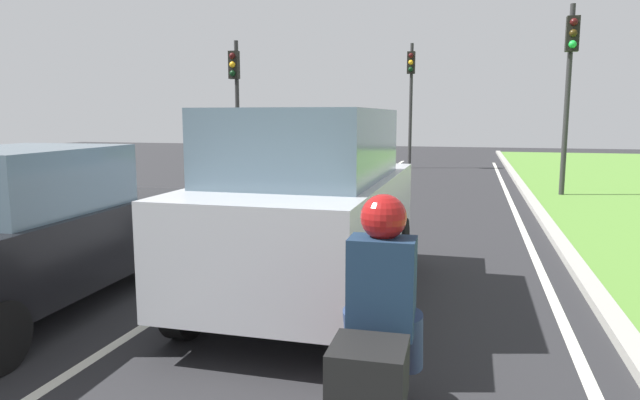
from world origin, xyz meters
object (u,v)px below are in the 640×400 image
at_px(car_sedan_left_lane, 29,232).
at_px(traffic_light_near_right, 570,70).
at_px(car_suv_ahead, 310,204).
at_px(traffic_light_overhead_left, 236,89).
at_px(rider_person, 383,283).
at_px(motorcycle, 380,382).
at_px(traffic_light_far_median, 411,86).

distance_m(car_sedan_left_lane, traffic_light_near_right, 13.71).
distance_m(car_suv_ahead, car_sedan_left_lane, 3.18).
bearing_deg(traffic_light_overhead_left, traffic_light_near_right, -6.91).
xyz_separation_m(car_suv_ahead, car_sedan_left_lane, (-2.92, -1.23, -0.25)).
bearing_deg(rider_person, traffic_light_near_right, 76.38).
height_order(car_sedan_left_lane, motorcycle, car_sedan_left_lane).
bearing_deg(car_sedan_left_lane, traffic_light_overhead_left, 100.86).
bearing_deg(car_suv_ahead, car_sedan_left_lane, -156.99).
bearing_deg(car_sedan_left_lane, rider_person, -25.48).
height_order(traffic_light_near_right, traffic_light_overhead_left, traffic_light_near_right).
bearing_deg(traffic_light_far_median, motorcycle, -84.36).
bearing_deg(motorcycle, traffic_light_overhead_left, 115.14).
height_order(motorcycle, rider_person, rider_person).
relative_size(car_suv_ahead, car_sedan_left_lane, 1.03).
relative_size(traffic_light_near_right, traffic_light_far_median, 0.99).
bearing_deg(traffic_light_overhead_left, motorcycle, -63.67).
xyz_separation_m(rider_person, traffic_light_overhead_left, (-7.18, 14.47, 1.92)).
relative_size(motorcycle, traffic_light_near_right, 0.37).
distance_m(car_suv_ahead, traffic_light_near_right, 11.26).
distance_m(rider_person, traffic_light_near_right, 13.75).
xyz_separation_m(traffic_light_near_right, traffic_light_overhead_left, (-10.10, 1.22, -0.31)).
height_order(car_sedan_left_lane, traffic_light_near_right, traffic_light_near_right).
bearing_deg(traffic_light_near_right, car_suv_ahead, -112.72).
height_order(rider_person, traffic_light_overhead_left, traffic_light_overhead_left).
height_order(car_sedan_left_lane, rider_person, car_sedan_left_lane).
relative_size(rider_person, traffic_light_overhead_left, 0.25).
xyz_separation_m(car_suv_ahead, rider_person, (1.34, -3.07, 0.02)).
bearing_deg(traffic_light_overhead_left, car_sedan_left_lane, -76.98).
distance_m(motorcycle, traffic_light_near_right, 13.91).
xyz_separation_m(motorcycle, traffic_light_far_median, (-2.08, 21.07, 2.89)).
bearing_deg(traffic_light_near_right, car_sedan_left_lane, -122.18).
distance_m(motorcycle, traffic_light_overhead_left, 16.40).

